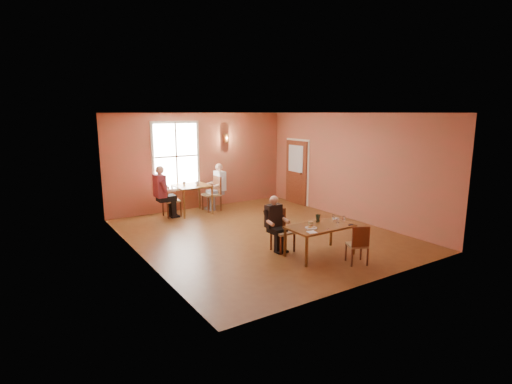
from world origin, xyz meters
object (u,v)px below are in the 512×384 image
chair_empty (357,244)px  chair_diner_white (211,194)px  second_table (192,199)px  diner_maroon (170,192)px  diner_main (284,226)px  chair_diner_maroon (172,200)px  main_table (320,241)px  diner_white (212,188)px  chair_diner_main (283,231)px

chair_empty → chair_diner_white: chair_diner_white is taller
second_table → diner_maroon: 0.75m
diner_main → chair_diner_maroon: bearing=-77.5°
main_table → diner_white: diner_white is taller
second_table → chair_empty: bearing=-78.8°
diner_main → chair_diner_white: size_ratio=1.11×
main_table → chair_diner_maroon: chair_diner_maroon is taller
chair_diner_maroon → diner_maroon: size_ratio=0.66×
second_table → chair_diner_white: size_ratio=0.92×
main_table → diner_main: 0.84m
second_table → chair_diner_white: chair_diner_white is taller
main_table → diner_main: bearing=128.9°
diner_white → diner_maroon: 1.36m
diner_maroon → chair_empty: bearing=17.7°
chair_empty → chair_diner_white: bearing=118.9°
chair_diner_maroon → diner_maroon: 0.25m
chair_diner_main → second_table: bearing=-86.0°
chair_diner_main → diner_white: 4.23m
chair_diner_white → second_table: bearing=90.0°
chair_diner_main → diner_main: size_ratio=0.77×
chair_diner_white → diner_white: 0.17m
chair_diner_white → diner_maroon: size_ratio=0.72×
diner_main → diner_maroon: bearing=-77.1°
chair_diner_white → diner_white: bearing=-90.0°
main_table → chair_diner_maroon: (-1.44, 4.86, 0.16)m
second_table → diner_white: size_ratio=0.71×
chair_diner_main → diner_main: 0.14m
main_table → second_table: second_table is taller
main_table → diner_maroon: size_ratio=0.94×
second_table → diner_white: 0.73m
chair_diner_main → diner_white: (0.39, 4.21, 0.24)m
main_table → chair_diner_white: bearing=91.7°
chair_diner_main → chair_diner_white: (0.36, 4.21, 0.08)m
chair_empty → diner_maroon: bearing=131.9°
chair_empty → chair_diner_white: 5.63m
chair_diner_main → second_table: 4.22m
chair_diner_white → main_table: bearing=-178.3°
diner_white → diner_maroon: diner_maroon is taller
main_table → chair_diner_main: 0.83m
chair_diner_main → diner_maroon: size_ratio=0.61×
chair_diner_main → chair_empty: size_ratio=1.12×
chair_empty → chair_diner_maroon: bearing=131.6°
main_table → chair_empty: size_ratio=1.72×
chair_empty → second_table: 5.71m
second_table → chair_diner_maroon: 0.65m
diner_maroon → second_table: bearing=90.0°
main_table → chair_diner_main: (-0.50, 0.65, 0.13)m
diner_white → chair_diner_maroon: diner_white is taller
second_table → chair_diner_maroon: size_ratio=1.00×
main_table → diner_white: 4.87m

